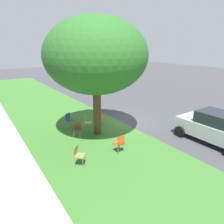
{
  "coord_description": "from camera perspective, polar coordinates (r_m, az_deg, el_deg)",
  "views": [
    {
      "loc": [
        -9.98,
        7.84,
        4.81
      ],
      "look_at": [
        -0.64,
        1.46,
        1.14
      ],
      "focal_mm": 32.68,
      "sensor_mm": 36.0,
      "label": 1
    }
  ],
  "objects": [
    {
      "name": "chair_2",
      "position": [
        11.4,
        -9.63,
        -4.39
      ],
      "size": [
        0.59,
        0.58,
        0.88
      ],
      "color": "brown",
      "rests_on": "ground"
    },
    {
      "name": "chair_0",
      "position": [
        9.64,
        2.16,
        -8.48
      ],
      "size": [
        0.46,
        0.45,
        0.88
      ],
      "color": "#C64C1E",
      "rests_on": "ground"
    },
    {
      "name": "street_tree",
      "position": [
        10.85,
        -4.52,
        15.3
      ],
      "size": [
        5.34,
        5.34,
        6.3
      ],
      "color": "brown",
      "rests_on": "ground"
    },
    {
      "name": "chair_5",
      "position": [
        12.23,
        -7.01,
        -2.7
      ],
      "size": [
        0.57,
        0.57,
        0.88
      ],
      "color": "#ADA393",
      "rests_on": "ground"
    },
    {
      "name": "parked_car",
      "position": [
        11.73,
        26.82,
        -3.85
      ],
      "size": [
        3.7,
        1.92,
        1.65
      ],
      "color": "#ADB2B7",
      "rests_on": "ground"
    },
    {
      "name": "chair_3",
      "position": [
        8.82,
        -9.41,
        -11.41
      ],
      "size": [
        0.59,
        0.59,
        0.88
      ],
      "color": "olive",
      "rests_on": "ground"
    },
    {
      "name": "chair_1",
      "position": [
        12.86,
        -11.91,
        -1.91
      ],
      "size": [
        0.55,
        0.55,
        0.88
      ],
      "color": "#335184",
      "rests_on": "ground"
    },
    {
      "name": "chair_4",
      "position": [
        13.09,
        -3.23,
        -1.18
      ],
      "size": [
        0.44,
        0.45,
        0.88
      ],
      "color": "#C64C1E",
      "rests_on": "ground"
    },
    {
      "name": "grass_verge",
      "position": [
        12.01,
        -8.67,
        -5.83
      ],
      "size": [
        48.0,
        6.0,
        0.01
      ],
      "primitive_type": "cube",
      "color": "#3D752D",
      "rests_on": "ground"
    },
    {
      "name": "ground",
      "position": [
        13.57,
        3.55,
        -2.8
      ],
      "size": [
        80.0,
        80.0,
        0.0
      ],
      "primitive_type": "plane",
      "color": "#424247"
    }
  ]
}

